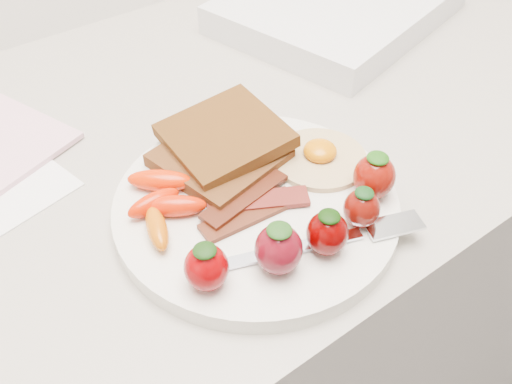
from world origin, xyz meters
TOP-DOWN VIEW (x-y plane):
  - counter at (0.00, 1.70)m, footprint 2.00×0.60m
  - plate at (-0.02, 1.55)m, footprint 0.27×0.27m
  - toast_lower at (-0.02, 1.61)m, footprint 0.13×0.13m
  - toast_upper at (-0.00, 1.63)m, footprint 0.12×0.12m
  - fried_egg at (0.07, 1.56)m, footprint 0.13×0.13m
  - bacon_strips at (-0.03, 1.54)m, footprint 0.11×0.07m
  - baby_carrots at (-0.10, 1.59)m, footprint 0.08×0.11m
  - strawberries at (-0.01, 1.48)m, footprint 0.22×0.07m
  - fork at (0.01, 1.47)m, footprint 0.18×0.08m
  - appliance at (0.31, 1.80)m, footprint 0.37×0.32m

SIDE VIEW (x-z plane):
  - counter at x=0.00m, z-range 0.00..0.90m
  - plate at x=-0.02m, z-range 0.90..0.92m
  - appliance at x=0.31m, z-range 0.90..0.94m
  - fork at x=0.01m, z-range 0.92..0.92m
  - bacon_strips at x=-0.03m, z-range 0.92..0.93m
  - fried_egg at x=0.07m, z-range 0.91..0.93m
  - toast_lower at x=-0.02m, z-range 0.92..0.93m
  - baby_carrots at x=-0.10m, z-range 0.92..0.94m
  - toast_upper at x=0.00m, z-range 0.93..0.95m
  - strawberries at x=-0.01m, z-range 0.92..0.96m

